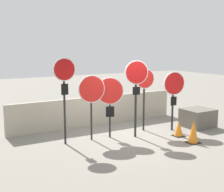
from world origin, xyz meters
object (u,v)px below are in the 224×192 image
object	(u,v)px
stop_sign_0	(64,81)
stop_sign_1	(92,92)
stop_sign_3	(136,82)
traffic_cone_0	(193,132)
storage_crate	(198,118)
stop_sign_4	(145,85)
stop_sign_5	(174,89)
stop_sign_2	(110,95)
traffic_cone_1	(179,129)

from	to	relation	value
stop_sign_0	stop_sign_1	bearing A→B (deg)	0.96
stop_sign_3	traffic_cone_0	size ratio (longest dim) A/B	3.52
traffic_cone_0	storage_crate	size ratio (longest dim) A/B	0.68
stop_sign_0	stop_sign_4	xyz separation A→B (m)	(2.90, 0.05, -0.31)
stop_sign_1	stop_sign_4	bearing A→B (deg)	9.25
stop_sign_1	stop_sign_5	world-z (taller)	stop_sign_5
stop_sign_0	storage_crate	xyz separation A→B (m)	(4.87, -0.51, -1.56)
stop_sign_0	stop_sign_3	xyz separation A→B (m)	(2.20, -0.45, -0.12)
storage_crate	stop_sign_2	bearing A→B (deg)	172.95
stop_sign_4	traffic_cone_1	world-z (taller)	stop_sign_4
stop_sign_1	stop_sign_2	bearing A→B (deg)	1.90
stop_sign_3	stop_sign_5	world-z (taller)	stop_sign_3
stop_sign_3	traffic_cone_0	distance (m)	2.28
stop_sign_1	traffic_cone_1	xyz separation A→B (m)	(2.61, -1.02, -1.25)
traffic_cone_0	traffic_cone_1	size ratio (longest dim) A/B	1.37
stop_sign_3	storage_crate	distance (m)	3.04
stop_sign_3	stop_sign_5	xyz separation A→B (m)	(1.55, 0.00, -0.31)
traffic_cone_1	storage_crate	world-z (taller)	storage_crate
stop_sign_3	traffic_cone_0	world-z (taller)	stop_sign_3
stop_sign_5	traffic_cone_1	bearing A→B (deg)	-105.77
traffic_cone_1	traffic_cone_0	bearing A→B (deg)	-98.69
stop_sign_2	traffic_cone_0	bearing A→B (deg)	-19.07
stop_sign_1	storage_crate	world-z (taller)	stop_sign_1
traffic_cone_1	stop_sign_4	bearing A→B (deg)	117.10
stop_sign_1	storage_crate	distance (m)	4.22
stop_sign_1	traffic_cone_0	bearing A→B (deg)	-28.64
stop_sign_1	stop_sign_2	world-z (taller)	stop_sign_1
stop_sign_4	traffic_cone_0	distance (m)	2.28
stop_sign_4	traffic_cone_0	world-z (taller)	stop_sign_4
stop_sign_2	stop_sign_3	world-z (taller)	stop_sign_3
stop_sign_0	storage_crate	size ratio (longest dim) A/B	2.48
stop_sign_1	stop_sign_5	xyz separation A→B (m)	(2.90, -0.41, -0.05)
stop_sign_0	stop_sign_1	distance (m)	0.94
stop_sign_2	storage_crate	world-z (taller)	stop_sign_2
stop_sign_4	stop_sign_5	world-z (taller)	stop_sign_4
stop_sign_3	traffic_cone_0	xyz separation A→B (m)	(1.15, -1.37, -1.42)
storage_crate	traffic_cone_0	bearing A→B (deg)	-139.44
stop_sign_2	stop_sign_3	bearing A→B (deg)	-2.69
traffic_cone_0	storage_crate	distance (m)	2.01
stop_sign_5	traffic_cone_1	xyz separation A→B (m)	(-0.29, -0.61, -1.20)
stop_sign_3	stop_sign_5	size ratio (longest dim) A/B	1.21
stop_sign_3	traffic_cone_0	bearing A→B (deg)	-32.06
stop_sign_1	stop_sign_5	distance (m)	2.93
stop_sign_2	storage_crate	xyz separation A→B (m)	(3.41, -0.42, -1.06)
stop_sign_0	traffic_cone_0	distance (m)	4.11
stop_sign_0	traffic_cone_0	size ratio (longest dim) A/B	3.68
stop_sign_2	stop_sign_5	world-z (taller)	stop_sign_5
stop_sign_2	storage_crate	size ratio (longest dim) A/B	1.88
stop_sign_1	stop_sign_4	size ratio (longest dim) A/B	0.93
stop_sign_2	traffic_cone_0	xyz separation A→B (m)	(1.88, -1.73, -1.04)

